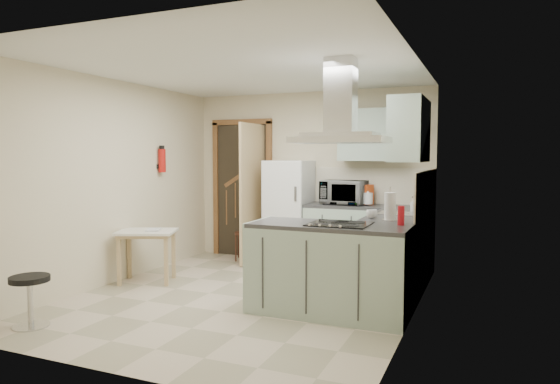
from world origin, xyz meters
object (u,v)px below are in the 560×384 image
at_px(fridge, 289,213).
at_px(extractor_hood, 340,140).
at_px(peninsula, 329,269).
at_px(microwave, 344,192).
at_px(drop_leaf_table, 147,256).
at_px(bentwood_chair, 247,233).
at_px(stool, 30,301).

xyz_separation_m(fridge, extractor_hood, (1.32, -1.98, 0.97)).
xyz_separation_m(peninsula, microwave, (-0.42, 2.00, 0.61)).
relative_size(fridge, drop_leaf_table, 2.18).
height_order(bentwood_chair, microwave, microwave).
height_order(fridge, microwave, fridge).
xyz_separation_m(drop_leaf_table, stool, (0.04, -1.75, -0.09)).
bearing_deg(extractor_hood, stool, -150.46).
bearing_deg(extractor_hood, drop_leaf_table, 172.77).
bearing_deg(microwave, peninsula, -74.42).
xyz_separation_m(extractor_hood, drop_leaf_table, (-2.56, 0.33, -1.40)).
xyz_separation_m(extractor_hood, bentwood_chair, (-2.03, 2.00, -1.32)).
bearing_deg(bentwood_chair, peninsula, -65.66).
bearing_deg(stool, fridge, 70.73).
height_order(extractor_hood, microwave, extractor_hood).
height_order(extractor_hood, bentwood_chair, extractor_hood).
distance_m(peninsula, bentwood_chair, 2.78).
distance_m(bentwood_chair, microwave, 1.65).
distance_m(fridge, stool, 3.64).
distance_m(extractor_hood, microwave, 2.17).
distance_m(drop_leaf_table, microwave, 2.75).
distance_m(peninsula, stool, 2.81).
bearing_deg(fridge, extractor_hood, -56.21).
xyz_separation_m(drop_leaf_table, bentwood_chair, (0.53, 1.68, 0.08)).
bearing_deg(extractor_hood, fridge, 123.79).
bearing_deg(fridge, bentwood_chair, 177.96).
xyz_separation_m(extractor_hood, stool, (-2.52, -1.43, -1.48)).
distance_m(extractor_hood, stool, 3.25).
distance_m(fridge, bentwood_chair, 0.78).
relative_size(bentwood_chair, stool, 1.70).
height_order(fridge, bentwood_chair, fridge).
bearing_deg(stool, peninsula, 30.55).
height_order(drop_leaf_table, bentwood_chair, bentwood_chair).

